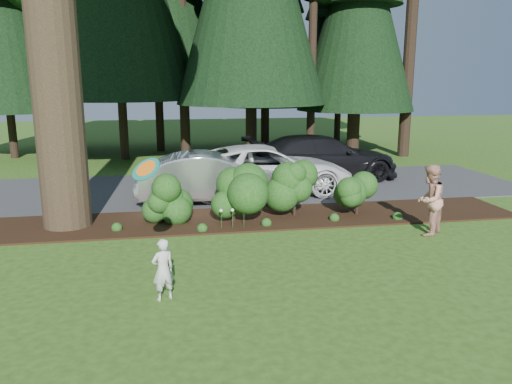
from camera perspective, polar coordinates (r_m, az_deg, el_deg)
ground at (r=10.97m, az=0.52°, el=-7.81°), size 80.00×80.00×0.00m
mulch_bed at (r=14.01m, az=-1.91°, el=-3.11°), size 16.00×2.50×0.05m
driveway at (r=18.11m, az=-3.83°, el=0.49°), size 22.00×6.00×0.03m
shrub_row at (r=13.84m, az=1.28°, el=0.04°), size 6.53×1.60×1.61m
lily_cluster at (r=13.04m, az=-2.70°, el=-2.18°), size 0.69×0.09×0.57m
car_silver_wagon at (r=15.84m, az=-5.03°, el=1.67°), size 4.85×1.83×1.58m
car_white_suv at (r=17.09m, az=1.11°, el=2.64°), size 5.99×2.90×1.64m
car_dark_suv at (r=19.52m, az=7.52°, el=3.93°), size 6.13×2.86×1.73m
child at (r=9.07m, az=-10.58°, el=-8.70°), size 0.49×0.42×1.13m
adult at (r=13.25m, az=19.22°, el=-0.85°), size 1.10×1.09×1.80m
frisbee at (r=8.90m, az=-12.45°, el=2.57°), size 0.59×0.49×0.49m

